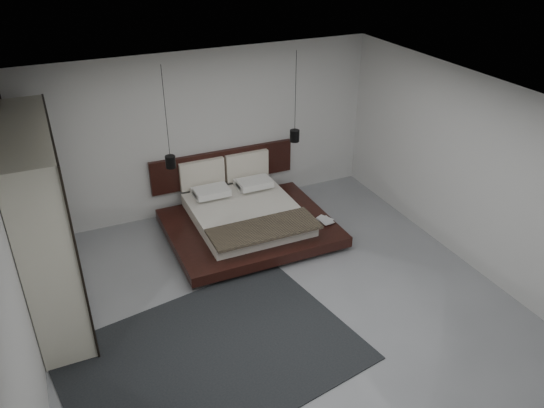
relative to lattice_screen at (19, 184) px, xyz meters
name	(u,v)px	position (x,y,z in m)	size (l,w,h in m)	color
floor	(279,302)	(2.95, -2.45, -1.30)	(6.00, 6.00, 0.00)	gray
ceiling	(281,105)	(2.95, -2.45, 1.50)	(6.00, 6.00, 0.00)	white
wall_back	(205,133)	(2.95, 0.55, 0.10)	(6.00, 6.00, 0.00)	silver
wall_front	(441,387)	(2.95, -5.45, 0.10)	(6.00, 6.00, 0.00)	silver
wall_left	(18,273)	(-0.05, -2.45, 0.10)	(6.00, 6.00, 0.00)	silver
wall_right	(468,171)	(5.95, -2.45, 0.10)	(6.00, 6.00, 0.00)	silver
lattice_screen	(19,184)	(0.00, 0.00, 0.00)	(0.05, 0.90, 2.60)	black
bed	(246,217)	(3.22, -0.53, -1.02)	(2.60, 2.32, 1.05)	black
book_lower	(321,222)	(4.29, -1.16, -1.05)	(0.19, 0.26, 0.02)	#99724C
book_upper	(321,222)	(4.27, -1.19, -1.02)	(0.19, 0.26, 0.02)	#99724C
pendant_left	(170,161)	(2.16, -0.14, 0.01)	(0.16, 0.16, 1.60)	black
pendant_right	(295,135)	(4.29, -0.14, 0.09)	(0.16, 0.16, 1.51)	black
wardrobe	(44,223)	(0.25, -1.22, -0.04)	(0.61, 2.57, 2.52)	beige
rug	(212,355)	(1.79, -3.02, -1.29)	(3.38, 2.42, 0.01)	black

